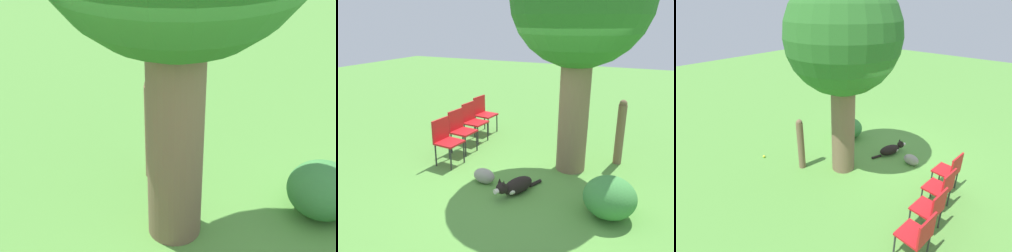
% 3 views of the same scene
% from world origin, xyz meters
% --- Properties ---
extents(fence_post, '(0.16, 0.16, 1.24)m').
position_xyz_m(fence_post, '(1.13, 1.43, 0.63)').
color(fence_post, brown).
rests_on(fence_post, ground_plane).
extents(tennis_ball, '(0.07, 0.07, 0.07)m').
position_xyz_m(tennis_ball, '(2.18, 1.80, 0.03)').
color(tennis_ball, '#CCE033').
rests_on(tennis_ball, ground_plane).
extents(low_shrub, '(0.72, 0.72, 0.58)m').
position_xyz_m(low_shrub, '(1.25, -0.46, 0.29)').
color(low_shrub, '#3D843D').
rests_on(low_shrub, ground_plane).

